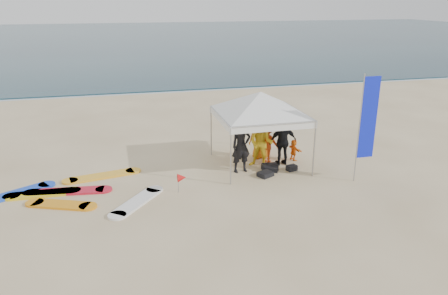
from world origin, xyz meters
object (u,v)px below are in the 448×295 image
person_yellow (261,143)px  feather_flag (368,119)px  person_seated (294,150)px  surfboard_spread (72,192)px  person_black_b (283,142)px  person_orange_a (268,142)px  person_orange_b (261,136)px  marker_pennant (182,178)px  canopy_tent (261,92)px  person_black_a (241,146)px

person_yellow → feather_flag: (2.96, -2.05, 1.25)m
person_yellow → feather_flag: feather_flag is taller
person_seated → surfboard_spread: (-8.09, -1.12, -0.38)m
person_black_b → surfboard_spread: (-7.50, -0.79, -0.87)m
person_yellow → person_orange_a: size_ratio=1.18×
person_black_b → person_orange_b: 1.03m
marker_pennant → surfboard_spread: (-3.46, 0.75, -0.46)m
person_orange_a → canopy_tent: canopy_tent is taller
feather_flag → surfboard_spread: bearing=172.3°
feather_flag → surfboard_spread: size_ratio=0.66×
surfboard_spread → feather_flag: bearing=-7.7°
person_black_b → surfboard_spread: bearing=4.1°
person_orange_b → marker_pennant: bearing=34.3°
surfboard_spread → person_black_a: bearing=4.8°
person_orange_b → surfboard_spread: (-6.91, -1.63, -0.86)m
person_black_a → surfboard_spread: 5.89m
canopy_tent → person_seated: bearing=6.1°
canopy_tent → person_yellow: bearing=-90.0°
person_orange_b → surfboard_spread: size_ratio=0.32×
marker_pennant → person_seated: bearing=21.9°
feather_flag → person_yellow: bearing=145.3°
surfboard_spread → person_seated: bearing=7.9°
person_orange_a → person_black_b: size_ratio=0.86×
person_orange_a → canopy_tent: bearing=67.7°
canopy_tent → surfboard_spread: bearing=-171.7°
person_orange_b → person_seated: (1.18, -0.51, -0.48)m
person_seated → person_black_a: bearing=92.0°
person_orange_a → surfboard_spread: bearing=47.3°
person_orange_a → person_black_b: person_black_b is taller
person_orange_a → surfboard_spread: size_ratio=0.28×
person_black_a → person_seated: size_ratio=2.36×
feather_flag → surfboard_spread: (-9.59, 1.29, -2.14)m
person_black_b → person_seated: person_black_b is taller
person_yellow → feather_flag: size_ratio=0.50×
person_black_b → marker_pennant: size_ratio=2.83×
feather_flag → person_black_b: bearing=135.2°
person_seated → person_black_b: bearing=105.8°
person_yellow → person_black_b: bearing=35.2°
person_orange_b → marker_pennant: (-3.45, -2.38, -0.40)m
person_seated → canopy_tent: (-1.46, -0.16, 2.36)m
person_black_b → marker_pennant: person_black_b is taller
canopy_tent → feather_flag: 3.77m
person_black_b → canopy_tent: (-0.86, 0.18, 1.87)m
person_orange_a → feather_flag: size_ratio=0.42×
person_black_a → person_black_b: size_ratio=1.08×
person_yellow → person_orange_b: bearing=105.7°
person_seated → marker_pennant: 4.99m
feather_flag → person_orange_b: bearing=132.5°
person_black_b → person_orange_b: size_ratio=1.01×
person_orange_a → person_seated: person_orange_a is taller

